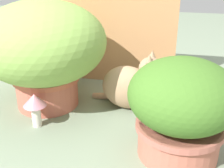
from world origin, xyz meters
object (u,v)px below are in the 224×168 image
(leafy_planter, at_px, (182,106))
(cat, at_px, (131,86))
(grass_planter, at_px, (43,47))
(mushroom_ornament_pink, at_px, (35,104))

(leafy_planter, bearing_deg, cat, 125.56)
(grass_planter, relative_size, cat, 1.65)
(leafy_planter, xyz_separation_m, cat, (-0.24, 0.34, -0.09))
(leafy_planter, xyz_separation_m, mushroom_ornament_pink, (-0.63, 0.07, -0.09))
(cat, bearing_deg, leafy_planter, -54.44)
(grass_planter, bearing_deg, mushroom_ornament_pink, -80.22)
(cat, height_order, mushroom_ornament_pink, cat)
(mushroom_ornament_pink, bearing_deg, grass_planter, 99.78)
(leafy_planter, height_order, cat, leafy_planter)
(grass_planter, height_order, mushroom_ornament_pink, grass_planter)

